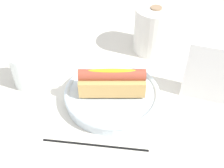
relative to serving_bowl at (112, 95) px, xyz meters
name	(u,v)px	position (x,y,z in m)	size (l,w,h in m)	color
ground_plane	(116,106)	(0.02, -0.02, -0.02)	(2.40, 2.40, 0.00)	silver
serving_bowl	(112,95)	(0.00, 0.00, 0.00)	(0.23, 0.23, 0.03)	silver
hotdog_front	(112,81)	(0.00, 0.00, 0.04)	(0.16, 0.10, 0.06)	tan
water_glass	(26,71)	(-0.22, -0.02, 0.02)	(0.07, 0.07, 0.09)	white
paper_towel_roll	(154,30)	(0.03, 0.24, 0.05)	(0.11, 0.11, 0.13)	white
napkin_box	(210,71)	(0.20, 0.10, 0.06)	(0.11, 0.04, 0.15)	white
chopstick_near	(97,145)	(0.02, -0.14, -0.01)	(0.01, 0.01, 0.22)	black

